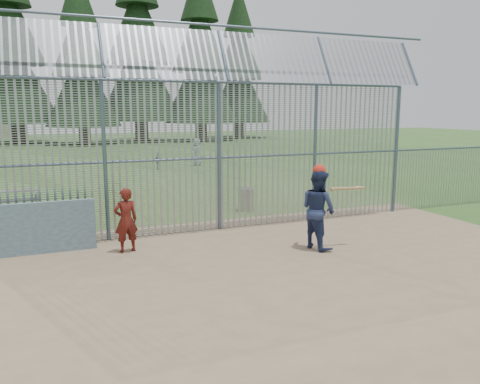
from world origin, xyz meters
name	(u,v)px	position (x,y,z in m)	size (l,w,h in m)	color
ground	(276,268)	(0.00, 0.00, 0.00)	(120.00, 120.00, 0.00)	#2D511E
dirt_infield	(287,275)	(0.00, -0.50, 0.01)	(14.00, 10.00, 0.02)	#756047
dugout_wall	(39,228)	(-4.60, 2.90, 0.62)	(2.50, 0.12, 1.20)	#38566B
batter	(318,209)	(1.55, 0.89, 0.96)	(0.92, 0.71, 1.88)	#222B4F
onlooker	(126,220)	(-2.72, 2.30, 0.77)	(0.55, 0.36, 1.51)	maroon
bg_kid_standing	(197,152)	(3.82, 18.05, 0.81)	(0.79, 0.51, 1.61)	gray
bg_kid_seated	(159,161)	(1.26, 16.87, 0.49)	(0.57, 0.24, 0.98)	slate
batting_gear	(324,173)	(1.66, 0.87, 1.81)	(1.27, 0.42, 0.64)	red
trash_can	(246,199)	(1.62, 5.47, 0.38)	(0.56, 0.56, 0.82)	gray
backstop_fence	(280,143)	(1.81, 3.43, 2.36)	(20.09, 0.81, 5.30)	#47566B
conifer_row	(108,33)	(1.93, 41.51, 10.83)	(38.48, 12.26, 20.20)	#332319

